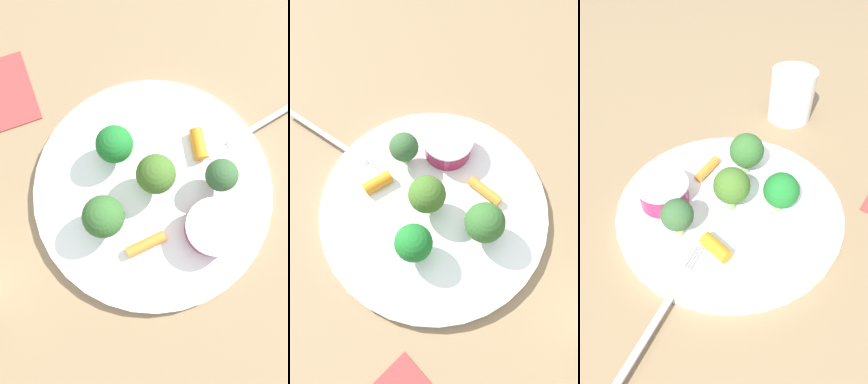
% 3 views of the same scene
% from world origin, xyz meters
% --- Properties ---
extents(ground_plane, '(2.40, 2.40, 0.00)m').
position_xyz_m(ground_plane, '(0.00, 0.00, 0.00)').
color(ground_plane, '#846C4C').
extents(plate, '(0.28, 0.28, 0.01)m').
position_xyz_m(plate, '(0.00, 0.00, 0.01)').
color(plate, white).
rests_on(plate, ground_plane).
extents(sauce_cup, '(0.06, 0.06, 0.03)m').
position_xyz_m(sauce_cup, '(0.04, -0.07, 0.03)').
color(sauce_cup, '#951B46').
rests_on(sauce_cup, plate).
extents(broccoli_floret_0, '(0.04, 0.04, 0.06)m').
position_xyz_m(broccoli_floret_0, '(0.01, 0.01, 0.05)').
color(broccoli_floret_0, '#7DBC68').
rests_on(broccoli_floret_0, plate).
extents(broccoli_floret_1, '(0.04, 0.04, 0.06)m').
position_xyz_m(broccoli_floret_1, '(-0.02, 0.06, 0.05)').
color(broccoli_floret_1, '#96B25B').
rests_on(broccoli_floret_1, plate).
extents(broccoli_floret_2, '(0.05, 0.05, 0.06)m').
position_xyz_m(broccoli_floret_2, '(-0.06, -0.01, 0.05)').
color(broccoli_floret_2, '#8BB371').
rests_on(broccoli_floret_2, plate).
extents(broccoli_floret_3, '(0.04, 0.04, 0.05)m').
position_xyz_m(broccoli_floret_3, '(0.07, -0.02, 0.04)').
color(broccoli_floret_3, '#99AA67').
rests_on(broccoli_floret_3, plate).
extents(carrot_stick_0, '(0.05, 0.01, 0.01)m').
position_xyz_m(carrot_stick_0, '(-0.03, -0.06, 0.02)').
color(carrot_stick_0, orange).
rests_on(carrot_stick_0, plate).
extents(carrot_stick_1, '(0.02, 0.04, 0.02)m').
position_xyz_m(carrot_stick_1, '(0.07, 0.03, 0.02)').
color(carrot_stick_1, orange).
rests_on(carrot_stick_1, plate).
extents(fork, '(0.18, 0.03, 0.00)m').
position_xyz_m(fork, '(0.16, 0.02, 0.01)').
color(fork, '#BBB9C3').
rests_on(fork, plate).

